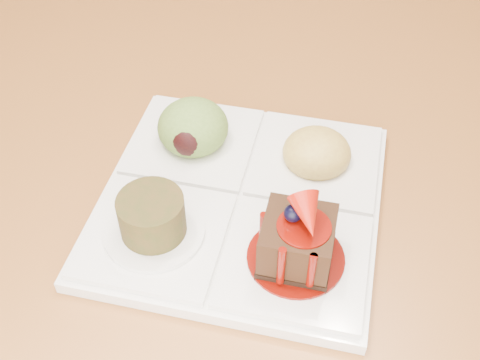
# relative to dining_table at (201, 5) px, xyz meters

# --- Properties ---
(ground) EXTENTS (6.00, 6.00, 0.00)m
(ground) POSITION_rel_dining_table_xyz_m (0.00, 0.00, -0.68)
(ground) COLOR brown
(dining_table) EXTENTS (1.00, 1.80, 0.75)m
(dining_table) POSITION_rel_dining_table_xyz_m (0.00, 0.00, 0.00)
(dining_table) COLOR brown
(dining_table) RESTS_ON ground
(sampler_plate) EXTENTS (0.26, 0.26, 0.10)m
(sampler_plate) POSITION_rel_dining_table_xyz_m (0.14, -0.45, 0.09)
(sampler_plate) COLOR white
(sampler_plate) RESTS_ON dining_table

